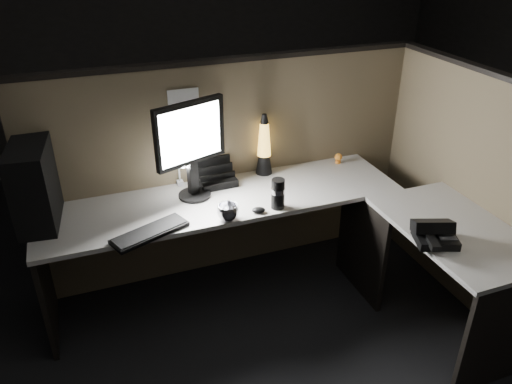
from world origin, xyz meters
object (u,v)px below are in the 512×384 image
object	(u,v)px
pc_tower	(35,184)
desk_phone	(434,233)
lava_lamp	(264,149)
keyboard	(150,233)
monitor	(191,141)

from	to	relation	value
pc_tower	desk_phone	xyz separation A→B (m)	(2.00, -0.98, -0.19)
pc_tower	lava_lamp	distance (m)	1.45
keyboard	desk_phone	xyz separation A→B (m)	(1.44, -0.61, 0.04)
desk_phone	pc_tower	bearing A→B (deg)	173.89
keyboard	desk_phone	size ratio (longest dim) A/B	1.66
lava_lamp	monitor	bearing A→B (deg)	-164.57
pc_tower	monitor	distance (m)	0.92
lava_lamp	desk_phone	size ratio (longest dim) A/B	1.62
pc_tower	lava_lamp	bearing A→B (deg)	11.64
pc_tower	keyboard	xyz separation A→B (m)	(0.56, -0.37, -0.23)
keyboard	lava_lamp	size ratio (longest dim) A/B	1.03
lava_lamp	keyboard	bearing A→B (deg)	-150.19
pc_tower	desk_phone	distance (m)	2.24
monitor	keyboard	xyz separation A→B (m)	(-0.34, -0.36, -0.36)
pc_tower	desk_phone	world-z (taller)	pc_tower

